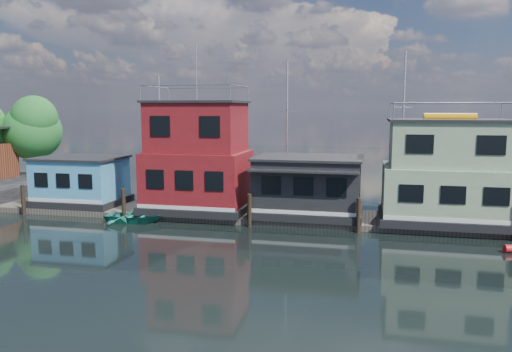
% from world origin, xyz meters
% --- Properties ---
extents(ground, '(160.00, 160.00, 0.00)m').
position_xyz_m(ground, '(0.00, 0.00, 0.00)').
color(ground, black).
rests_on(ground, ground).
extents(dock, '(48.00, 5.00, 0.40)m').
position_xyz_m(dock, '(0.00, 12.00, 0.20)').
color(dock, '#595147').
rests_on(dock, ground).
extents(houseboat_blue, '(6.40, 4.90, 3.66)m').
position_xyz_m(houseboat_blue, '(-18.00, 12.00, 2.21)').
color(houseboat_blue, black).
rests_on(houseboat_blue, dock).
extents(houseboat_red, '(7.40, 5.90, 11.86)m').
position_xyz_m(houseboat_red, '(-8.50, 12.00, 4.10)').
color(houseboat_red, black).
rests_on(houseboat_red, dock).
extents(houseboat_dark, '(7.40, 6.10, 4.06)m').
position_xyz_m(houseboat_dark, '(-0.50, 11.98, 2.42)').
color(houseboat_dark, black).
rests_on(houseboat_dark, dock).
extents(houseboat_green, '(8.40, 5.90, 7.03)m').
position_xyz_m(houseboat_green, '(8.50, 12.00, 3.55)').
color(houseboat_green, black).
rests_on(houseboat_green, dock).
extents(pilings, '(42.28, 0.28, 2.20)m').
position_xyz_m(pilings, '(-0.33, 9.20, 1.10)').
color(pilings, '#2D2116').
rests_on(pilings, ground).
extents(background_masts, '(36.40, 0.16, 12.00)m').
position_xyz_m(background_masts, '(4.76, 18.00, 5.55)').
color(background_masts, silver).
rests_on(background_masts, ground).
extents(dinghy_teal, '(4.19, 3.20, 0.81)m').
position_xyz_m(dinghy_teal, '(-12.04, 8.74, 0.41)').
color(dinghy_teal, '#228070').
rests_on(dinghy_teal, ground).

